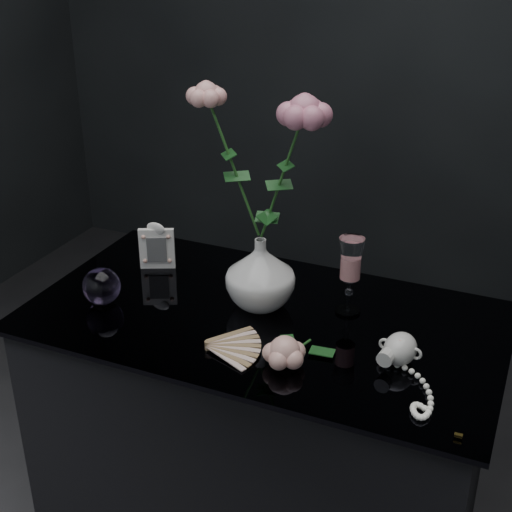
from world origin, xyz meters
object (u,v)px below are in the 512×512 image
at_px(vase, 260,273).
at_px(loose_rose, 285,352).
at_px(picture_frame, 157,245).
at_px(pearl_jar, 400,348).
at_px(paperweight, 102,286).
at_px(wine_glass, 350,276).

bearing_deg(vase, loose_rose, -55.46).
relative_size(picture_frame, pearl_jar, 0.53).
distance_m(picture_frame, loose_rose, 0.53).
bearing_deg(vase, picture_frame, 166.78).
height_order(paperweight, pearl_jar, paperweight).
bearing_deg(picture_frame, paperweight, -120.95).
height_order(wine_glass, picture_frame, wine_glass).
bearing_deg(wine_glass, pearl_jar, -44.40).
bearing_deg(paperweight, vase, 21.90).
bearing_deg(picture_frame, vase, -37.98).
bearing_deg(picture_frame, pearl_jar, -39.41).
relative_size(wine_glass, picture_frame, 1.47).
bearing_deg(paperweight, loose_rose, -8.05).
height_order(wine_glass, paperweight, wine_glass).
xyz_separation_m(picture_frame, pearl_jar, (0.66, -0.17, -0.03)).
height_order(picture_frame, loose_rose, picture_frame).
xyz_separation_m(wine_glass, paperweight, (-0.53, -0.19, -0.05)).
height_order(wine_glass, loose_rose, wine_glass).
bearing_deg(loose_rose, paperweight, -163.83).
xyz_separation_m(paperweight, loose_rose, (0.47, -0.07, -0.01)).
bearing_deg(loose_rose, wine_glass, 102.29).
distance_m(wine_glass, loose_rose, 0.27).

